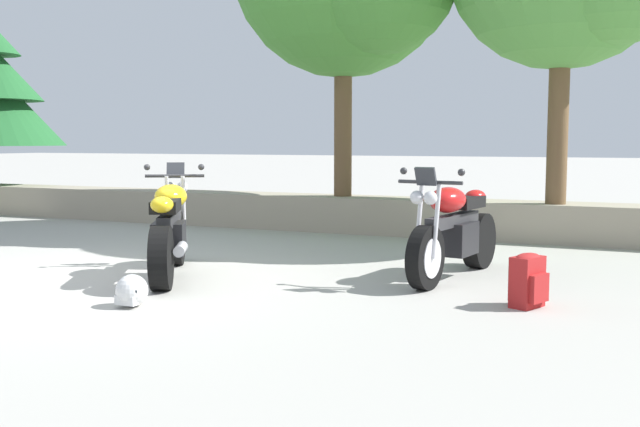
{
  "coord_description": "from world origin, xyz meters",
  "views": [
    {
      "loc": [
        5.09,
        -5.94,
        1.43
      ],
      "look_at": [
        1.96,
        1.2,
        0.65
      ],
      "focal_mm": 41.2,
      "sensor_mm": 36.0,
      "label": 1
    }
  ],
  "objects_px": {
    "motorcycle_yellow_near_left": "(170,230)",
    "rider_helmet": "(131,291)",
    "motorcycle_red_centre": "(453,232)",
    "rider_backpack": "(528,279)"
  },
  "relations": [
    {
      "from": "motorcycle_yellow_near_left",
      "to": "rider_helmet",
      "type": "distance_m",
      "value": 1.49
    },
    {
      "from": "motorcycle_red_centre",
      "to": "rider_backpack",
      "type": "relative_size",
      "value": 4.38
    },
    {
      "from": "motorcycle_red_centre",
      "to": "rider_helmet",
      "type": "xyz_separation_m",
      "value": [
        -2.23,
        -2.41,
        -0.35
      ]
    },
    {
      "from": "motorcycle_yellow_near_left",
      "to": "rider_helmet",
      "type": "xyz_separation_m",
      "value": [
        0.54,
        -1.34,
        -0.35
      ]
    },
    {
      "from": "rider_helmet",
      "to": "motorcycle_yellow_near_left",
      "type": "bearing_deg",
      "value": 111.9
    },
    {
      "from": "motorcycle_red_centre",
      "to": "rider_helmet",
      "type": "relative_size",
      "value": 7.36
    },
    {
      "from": "motorcycle_yellow_near_left",
      "to": "motorcycle_red_centre",
      "type": "relative_size",
      "value": 0.91
    },
    {
      "from": "rider_backpack",
      "to": "rider_helmet",
      "type": "bearing_deg",
      "value": -156.69
    },
    {
      "from": "motorcycle_red_centre",
      "to": "rider_helmet",
      "type": "distance_m",
      "value": 3.3
    },
    {
      "from": "rider_backpack",
      "to": "rider_helmet",
      "type": "relative_size",
      "value": 1.68
    }
  ]
}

